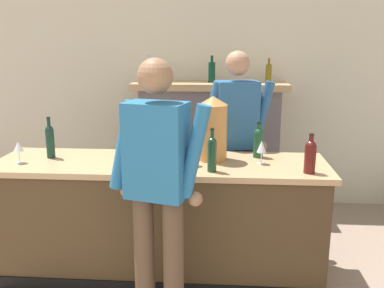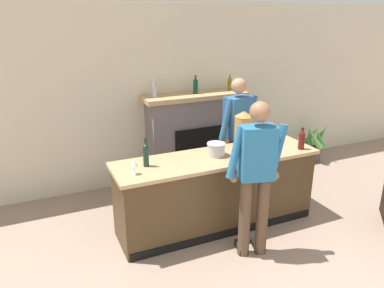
{
  "view_description": "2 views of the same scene",
  "coord_description": "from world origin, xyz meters",
  "views": [
    {
      "loc": [
        0.69,
        -0.27,
        1.86
      ],
      "look_at": [
        0.43,
        3.31,
        0.98
      ],
      "focal_mm": 40.0,
      "sensor_mm": 36.0,
      "label": 1
    },
    {
      "loc": [
        -1.79,
        -0.87,
        2.59
      ],
      "look_at": [
        0.0,
        3.16,
        1.04
      ],
      "focal_mm": 35.0,
      "sensor_mm": 36.0,
      "label": 2
    }
  ],
  "objects": [
    {
      "name": "wine_glass_front_left",
      "position": [
        0.98,
        2.87,
        1.07
      ],
      "size": [
        0.07,
        0.07,
        0.18
      ],
      "color": "silver",
      "rests_on": "bar_counter"
    },
    {
      "name": "copper_dispenser",
      "position": [
        0.61,
        2.96,
        1.2
      ],
      "size": [
        0.23,
        0.26,
        0.5
      ],
      "color": "#C38242",
      "rests_on": "bar_counter"
    },
    {
      "name": "potted_plant_corner",
      "position": [
        2.87,
        4.11,
        0.32
      ],
      "size": [
        0.49,
        0.46,
        0.73
      ],
      "color": "#504142",
      "rests_on": "ground_plane"
    },
    {
      "name": "wall_back_panel",
      "position": [
        0.0,
        4.57,
        1.38
      ],
      "size": [
        12.0,
        0.07,
        2.75
      ],
      "color": "beige",
      "rests_on": "ground_plane"
    },
    {
      "name": "ice_bucket_steel",
      "position": [
        0.21,
        2.9,
        1.02
      ],
      "size": [
        0.23,
        0.23,
        0.16
      ],
      "color": "silver",
      "rests_on": "bar_counter"
    },
    {
      "name": "wine_glass_by_dispenser",
      "position": [
        0.42,
        2.61,
        1.07
      ],
      "size": [
        0.08,
        0.08,
        0.18
      ],
      "color": "silver",
      "rests_on": "bar_counter"
    },
    {
      "name": "wine_bottle_merlot_tall",
      "position": [
        -0.67,
        2.93,
        1.09
      ],
      "size": [
        0.07,
        0.07,
        0.33
      ],
      "color": "#133328",
      "rests_on": "bar_counter"
    },
    {
      "name": "wine_glass_near_bucket",
      "position": [
        0.48,
        2.78,
        1.05
      ],
      "size": [
        0.08,
        0.08,
        0.15
      ],
      "color": "silver",
      "rests_on": "bar_counter"
    },
    {
      "name": "wine_bottle_burgundy_dark",
      "position": [
        0.98,
        3.06,
        1.08
      ],
      "size": [
        0.08,
        0.08,
        0.29
      ],
      "color": "#184B2D",
      "rests_on": "bar_counter"
    },
    {
      "name": "person_bartender",
      "position": [
        0.81,
        3.42,
        0.98
      ],
      "size": [
        0.65,
        0.37,
        1.77
      ],
      "color": "#3E3147",
      "rests_on": "ground_plane"
    },
    {
      "name": "wine_bottle_rose_blush",
      "position": [
        1.31,
        2.67,
        1.08
      ],
      "size": [
        0.08,
        0.08,
        0.28
      ],
      "color": "#531613",
      "rests_on": "bar_counter"
    },
    {
      "name": "wine_bottle_port_short",
      "position": [
        0.62,
        2.65,
        1.08
      ],
      "size": [
        0.07,
        0.07,
        0.32
      ],
      "color": "#1B402A",
      "rests_on": "bar_counter"
    },
    {
      "name": "wine_glass_back_row",
      "position": [
        -0.85,
        2.76,
        1.07
      ],
      "size": [
        0.07,
        0.07,
        0.17
      ],
      "color": "silver",
      "rests_on": "bar_counter"
    },
    {
      "name": "person_customer",
      "position": [
        0.3,
        2.17,
        0.98
      ],
      "size": [
        0.64,
        0.37,
        1.76
      ],
      "color": "brown",
      "rests_on": "ground_plane"
    },
    {
      "name": "fireplace_stone",
      "position": [
        0.55,
        4.31,
        0.72
      ],
      "size": [
        1.64,
        0.52,
        1.7
      ],
      "color": "slate",
      "rests_on": "ground_plane"
    },
    {
      "name": "bar_counter",
      "position": [
        0.21,
        2.87,
        0.47
      ],
      "size": [
        2.57,
        0.71,
        0.95
      ],
      "color": "#47341E",
      "rests_on": "ground_plane"
    }
  ]
}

